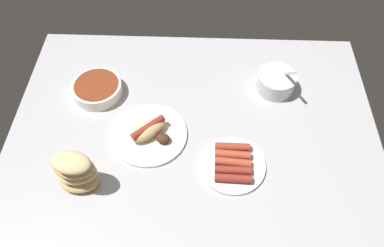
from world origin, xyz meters
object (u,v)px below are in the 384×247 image
object	(u,v)px
bread_stack	(76,172)
plate_hotdog_assembled	(149,133)
bowl_chili	(97,89)
plate_sausages	(233,164)
bowl_coleslaw	(276,81)

from	to	relation	value
bread_stack	plate_hotdog_assembled	size ratio (longest dim) A/B	0.59
bowl_chili	plate_sausages	distance (cm)	53.75
bowl_chili	bread_stack	distance (cm)	35.62
bowl_coleslaw	bread_stack	xyz separation A→B (cm)	(-60.58, -40.02, 3.64)
bowl_chili	plate_sausages	bearing A→B (deg)	-30.86
bowl_chili	bread_stack	xyz separation A→B (cm)	(1.39, -35.28, 4.68)
bowl_chili	bowl_coleslaw	xyz separation A→B (cm)	(61.97, 4.74, 1.04)
plate_sausages	bread_stack	distance (cm)	45.78
bread_stack	bowl_chili	bearing A→B (deg)	92.26
bowl_coleslaw	bread_stack	distance (cm)	72.70
bowl_chili	bowl_coleslaw	bearing A→B (deg)	4.37
bread_stack	plate_hotdog_assembled	xyz separation A→B (cm)	(18.44, 17.96, -5.50)
bowl_chili	plate_sausages	world-z (taller)	bowl_chili
bowl_chili	plate_hotdog_assembled	xyz separation A→B (cm)	(19.83, -17.33, -0.82)
bowl_chili	plate_sausages	size ratio (longest dim) A/B	0.84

